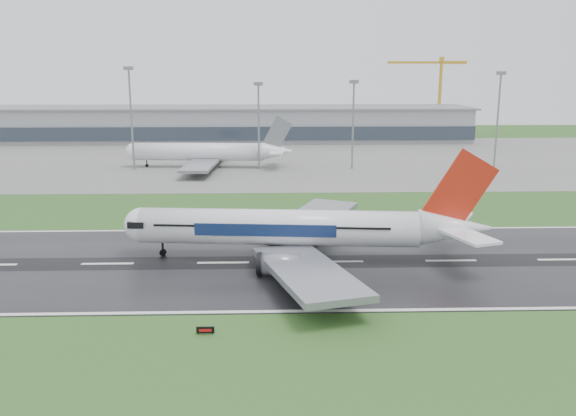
{
  "coord_description": "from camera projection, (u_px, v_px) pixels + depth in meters",
  "views": [
    {
      "loc": [
        28.4,
        -99.58,
        32.94
      ],
      "look_at": [
        31.65,
        12.0,
        7.0
      ],
      "focal_mm": 37.35,
      "sensor_mm": 36.0,
      "label": 1
    }
  ],
  "objects": [
    {
      "name": "floodmast_3",
      "position": [
        259.0,
        128.0,
        198.53
      ],
      "size": [
        0.64,
        0.64,
        27.67
      ],
      "primitive_type": "cylinder",
      "color": "gray",
      "rests_on": "ground"
    },
    {
      "name": "tower_crane",
      "position": [
        440.0,
        97.0,
        297.09
      ],
      "size": [
        39.28,
        2.8,
        39.18
      ],
      "primitive_type": null,
      "rotation": [
        0.0,
        0.0,
        0.02
      ],
      "color": "gold",
      "rests_on": "ground"
    },
    {
      "name": "floodmast_4",
      "position": [
        353.0,
        127.0,
        199.34
      ],
      "size": [
        0.64,
        0.64,
        28.34
      ],
      "primitive_type": "cylinder",
      "color": "gray",
      "rests_on": "ground"
    },
    {
      "name": "runway",
      "position": [
        107.0,
        264.0,
        103.59
      ],
      "size": [
        400.0,
        45.0,
        0.1
      ],
      "primitive_type": "cube",
      "color": "black",
      "rests_on": "ground"
    },
    {
      "name": "floodmast_5",
      "position": [
        497.0,
        122.0,
        200.41
      ],
      "size": [
        0.64,
        0.64,
        31.06
      ],
      "primitive_type": "cylinder",
      "color": "gray",
      "rests_on": "ground"
    },
    {
      "name": "floodmast_2",
      "position": [
        132.0,
        121.0,
        196.78
      ],
      "size": [
        0.64,
        0.64,
        32.63
      ],
      "primitive_type": "cylinder",
      "color": "gray",
      "rests_on": "ground"
    },
    {
      "name": "ground",
      "position": [
        108.0,
        264.0,
        103.6
      ],
      "size": [
        520.0,
        520.0,
        0.0
      ],
      "primitive_type": "plane",
      "color": "#28511D",
      "rests_on": "ground"
    },
    {
      "name": "parked_airliner",
      "position": [
        205.0,
        142.0,
        203.84
      ],
      "size": [
        61.46,
        57.72,
        17.04
      ],
      "primitive_type": null,
      "rotation": [
        0.0,
        0.0,
        -0.06
      ],
      "color": "white",
      "rests_on": "apron"
    },
    {
      "name": "terminal",
      "position": [
        210.0,
        124.0,
        282.03
      ],
      "size": [
        240.0,
        36.0,
        15.0
      ],
      "primitive_type": "cube",
      "color": "gray",
      "rests_on": "ground"
    },
    {
      "name": "runway_sign",
      "position": [
        205.0,
        331.0,
        76.1
      ],
      "size": [
        2.31,
        0.7,
        1.04
      ],
      "primitive_type": null,
      "rotation": [
        0.0,
        0.0,
        -0.2
      ],
      "color": "black",
      "rests_on": "ground"
    },
    {
      "name": "main_airliner",
      "position": [
        304.0,
        206.0,
        104.49
      ],
      "size": [
        69.6,
        66.83,
        18.99
      ],
      "primitive_type": null,
      "rotation": [
        0.0,
        0.0,
        -0.09
      ],
      "color": "white",
      "rests_on": "runway"
    },
    {
      "name": "apron",
      "position": [
        195.0,
        159.0,
        225.3
      ],
      "size": [
        400.0,
        130.0,
        0.08
      ],
      "primitive_type": "cube",
      "color": "slate",
      "rests_on": "ground"
    }
  ]
}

